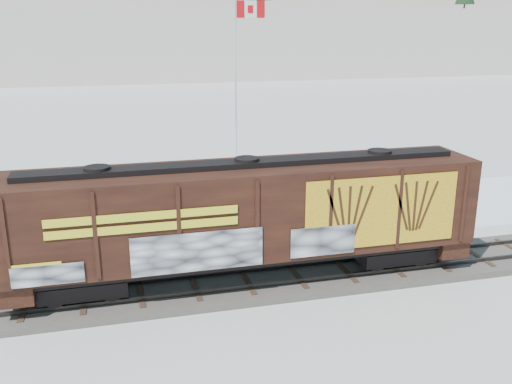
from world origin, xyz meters
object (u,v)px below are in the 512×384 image
object	(u,v)px
car_silver	(173,224)
car_white	(198,204)
hopper_railcar	(247,214)
car_dark	(323,203)
flagpole	(238,116)

from	to	relation	value
car_silver	car_white	world-z (taller)	car_white
car_silver	car_white	xyz separation A→B (m)	(1.57, 2.56, 0.04)
hopper_railcar	car_dark	xyz separation A→B (m)	(5.67, 6.92, -2.21)
car_silver	car_dark	xyz separation A→B (m)	(7.87, 1.20, -0.01)
flagpole	car_white	distance (m)	8.49
hopper_railcar	car_silver	xyz separation A→B (m)	(-2.20, 5.72, -2.20)
car_silver	car_white	bearing A→B (deg)	-19.40
flagpole	car_white	xyz separation A→B (m)	(-3.67, -6.90, -3.31)
car_dark	flagpole	bearing A→B (deg)	-3.94
flagpole	car_dark	distance (m)	9.30
car_silver	car_dark	world-z (taller)	car_silver
car_silver	car_dark	distance (m)	7.96
hopper_railcar	car_white	world-z (taller)	hopper_railcar
flagpole	car_dark	bearing A→B (deg)	-72.32
hopper_railcar	car_dark	distance (m)	9.21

